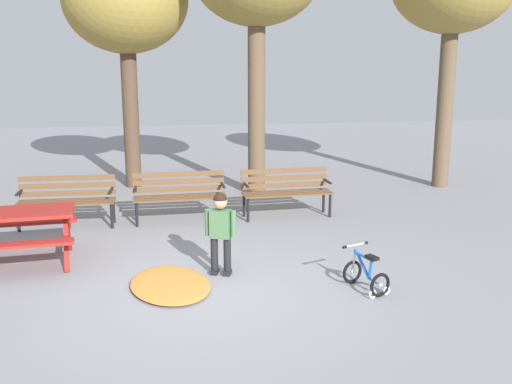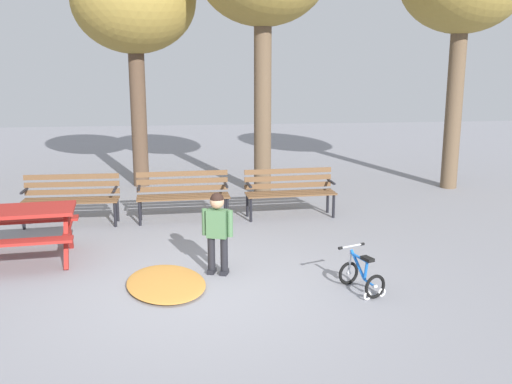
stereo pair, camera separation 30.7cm
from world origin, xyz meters
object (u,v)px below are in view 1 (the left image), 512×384
picnic_table (6,224)px  park_bench_left (180,192)px  park_bench_far_left (67,197)px  kids_bicycle (366,275)px  park_bench_right (286,188)px  child_standing (220,227)px

picnic_table → park_bench_left: 3.11m
park_bench_far_left → kids_bicycle: size_ratio=2.54×
park_bench_far_left → kids_bicycle: bearing=-40.7°
picnic_table → park_bench_far_left: size_ratio=1.20×
picnic_table → kids_bicycle: size_ratio=3.06×
picnic_table → park_bench_far_left: park_bench_far_left is taller
park_bench_right → kids_bicycle: park_bench_right is taller
park_bench_left → child_standing: child_standing is taller
park_bench_left → park_bench_right: same height
park_bench_left → kids_bicycle: size_ratio=2.56×
park_bench_left → kids_bicycle: 4.19m
picnic_table → child_standing: bearing=-15.4°
child_standing → park_bench_far_left: bearing=131.1°
picnic_table → kids_bicycle: (4.59, -1.60, -0.39)m
child_standing → kids_bicycle: 1.96m
kids_bicycle → picnic_table: bearing=160.8°
picnic_table → park_bench_right: 4.75m
park_bench_far_left → kids_bicycle: 5.39m
picnic_table → kids_bicycle: bearing=-19.2°
child_standing → kids_bicycle: child_standing is taller
park_bench_right → kids_bicycle: size_ratio=2.57×
park_bench_left → park_bench_right: (1.90, 0.03, 0.00)m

